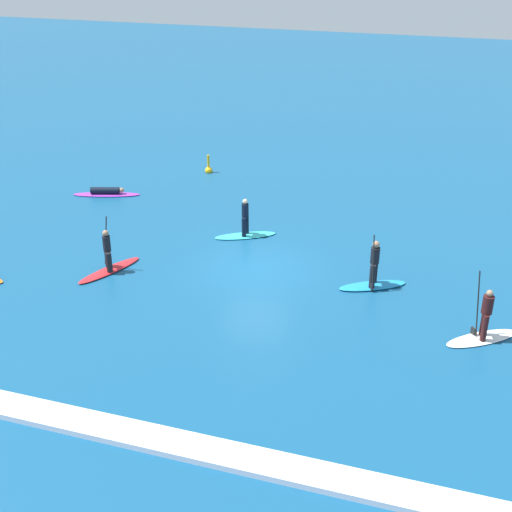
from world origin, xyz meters
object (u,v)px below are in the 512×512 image
at_px(surfer_on_purple_board, 106,192).
at_px(surfer_on_white_board, 484,325).
at_px(surfer_on_blue_board, 373,275).
at_px(surfer_on_teal_board, 245,228).
at_px(surfer_on_red_board, 109,262).
at_px(marker_buoy, 209,169).

bearing_deg(surfer_on_purple_board, surfer_on_white_board, -40.55).
xyz_separation_m(surfer_on_blue_board, surfer_on_teal_board, (-5.77, 2.76, -0.07)).
bearing_deg(surfer_on_teal_board, surfer_on_red_board, 20.18).
distance_m(surfer_on_blue_board, surfer_on_red_board, 9.86).
height_order(surfer_on_white_board, surfer_on_red_board, surfer_on_white_board).
bearing_deg(surfer_on_red_board, surfer_on_white_board, -69.11).
relative_size(surfer_on_blue_board, surfer_on_white_board, 1.02).
bearing_deg(surfer_on_white_board, marker_buoy, -77.59).
distance_m(surfer_on_red_board, marker_buoy, 11.57).
height_order(surfer_on_purple_board, surfer_on_red_board, surfer_on_red_board).
height_order(surfer_on_red_board, marker_buoy, surfer_on_red_board).
height_order(surfer_on_teal_board, surfer_on_red_board, surfer_on_red_board).
relative_size(surfer_on_purple_board, surfer_on_red_board, 1.15).
bearing_deg(surfer_on_red_board, surfer_on_blue_board, -56.25).
height_order(surfer_on_purple_board, marker_buoy, marker_buoy).
relative_size(surfer_on_purple_board, surfer_on_white_board, 1.31).
bearing_deg(surfer_on_red_board, surfer_on_purple_board, 52.80).
bearing_deg(surfer_on_red_board, surfer_on_teal_board, -17.59).
distance_m(surfer_on_blue_board, surfer_on_teal_board, 6.39).
bearing_deg(marker_buoy, surfer_on_teal_board, -58.25).
height_order(surfer_on_blue_board, marker_buoy, surfer_on_blue_board).
bearing_deg(surfer_on_blue_board, surfer_on_purple_board, -49.88).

